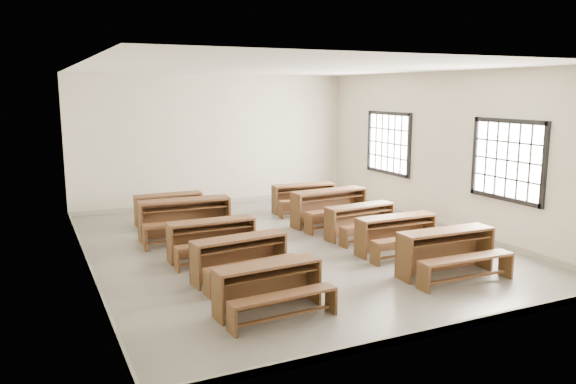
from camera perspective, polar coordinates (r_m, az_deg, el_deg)
name	(u,v)px	position (r m, az deg, el deg)	size (l,w,h in m)	color
room	(293,129)	(10.08, 0.46, 6.44)	(8.50, 8.50, 3.20)	slate
desk_set_0	(269,285)	(7.28, -1.91, -9.38)	(1.46, 0.82, 0.64)	brown
desk_set_1	(241,255)	(8.49, -4.83, -6.43)	(1.54, 0.91, 0.66)	brown
desk_set_2	(212,237)	(9.59, -7.69, -4.51)	(1.48, 0.77, 0.66)	brown
desk_set_3	(185,216)	(10.90, -10.38, -2.42)	(1.77, 0.99, 0.77)	brown
desk_set_4	(169,206)	(12.26, -11.97, -1.44)	(1.42, 0.74, 0.64)	brown
desk_set_5	(448,249)	(9.01, 15.91, -5.61)	(1.60, 0.86, 0.71)	brown
desk_set_6	(397,232)	(9.99, 11.04, -3.99)	(1.48, 0.77, 0.67)	brown
desk_set_7	(361,219)	(10.92, 7.45, -2.73)	(1.49, 0.86, 0.64)	brown
desk_set_8	(330,205)	(11.89, 4.30, -1.30)	(1.73, 0.99, 0.75)	brown
desk_set_9	(304,196)	(13.11, 1.66, -0.42)	(1.53, 0.89, 0.66)	brown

